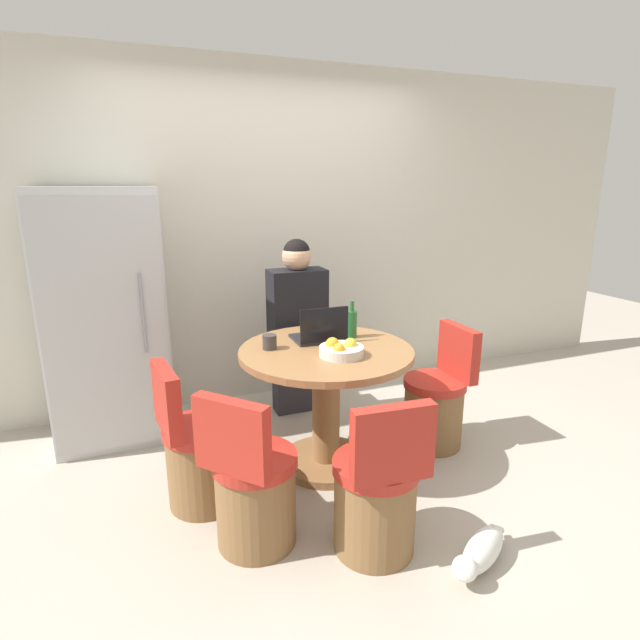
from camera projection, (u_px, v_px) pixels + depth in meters
The scene contains 14 objects.
ground_plane at pixel (338, 480), 2.98m from camera, with size 12.00×12.00×0.00m, color #B2A899.
wall_back at pixel (267, 237), 3.94m from camera, with size 7.00×0.06×2.60m.
refrigerator at pixel (107, 318), 3.32m from camera, with size 0.75×0.63×1.69m.
dining_table at pixel (326, 389), 3.00m from camera, with size 1.03×1.03×0.77m.
chair_near_left_corner at pixel (253, 492), 2.38m from camera, with size 0.48×0.48×0.81m.
chair_near_camera at pixel (377, 498), 2.34m from camera, with size 0.41×0.42×0.81m.
chair_left_side at pixel (200, 456), 2.70m from camera, with size 0.43×0.41×0.81m.
chair_right_side at pixel (436, 405), 3.32m from camera, with size 0.41×0.41×0.81m.
person_seated at pixel (296, 322), 3.63m from camera, with size 0.40×0.37×1.34m.
laptop at pixel (320, 334), 3.07m from camera, with size 0.31×0.24×0.23m.
fruit_bowl at pixel (341, 350), 2.81m from camera, with size 0.25×0.25×0.10m.
coffee_cup at pixel (270, 342), 2.92m from camera, with size 0.08×0.08×0.09m.
bottle at pixel (352, 323), 3.13m from camera, with size 0.07×0.07×0.24m.
cat at pixel (481, 552), 2.28m from camera, with size 0.44×0.29×0.16m.
Camera 1 is at (-1.05, -2.40, 1.70)m, focal length 28.00 mm.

